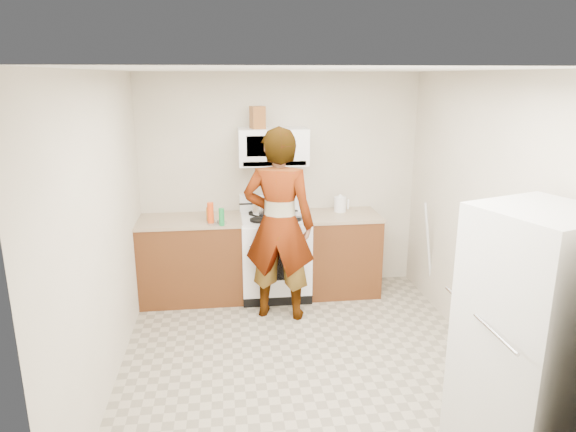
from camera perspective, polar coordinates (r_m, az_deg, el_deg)
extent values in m
plane|color=gray|center=(4.76, 1.69, -15.77)|extent=(3.60, 3.60, 0.00)
cube|color=beige|center=(5.97, -0.86, 3.69)|extent=(3.20, 0.02, 2.50)
cube|color=beige|center=(4.75, 21.12, -0.42)|extent=(0.02, 3.60, 2.50)
cube|color=#582E15|center=(5.88, -10.66, -4.89)|extent=(1.12, 0.62, 0.90)
cube|color=tan|center=(5.73, -10.89, -0.50)|extent=(1.14, 0.64, 0.03)
cube|color=#582E15|center=(6.01, 5.97, -4.23)|extent=(0.80, 0.62, 0.90)
cube|color=tan|center=(5.87, 6.09, 0.07)|extent=(0.82, 0.64, 0.03)
cube|color=white|center=(5.87, -1.46, -4.62)|extent=(0.76, 0.65, 0.90)
cube|color=white|center=(5.73, -1.49, -0.25)|extent=(0.76, 0.62, 0.03)
cube|color=white|center=(5.98, -1.77, 1.54)|extent=(0.76, 0.08, 0.20)
cube|color=white|center=(5.70, -1.68, 7.73)|extent=(0.76, 0.38, 0.40)
imported|color=tan|center=(5.20, -1.01, -1.00)|extent=(0.83, 0.66, 1.99)
cube|color=silver|center=(3.68, 25.30, -12.16)|extent=(0.89, 0.89, 1.70)
cylinder|color=white|center=(5.95, 5.80, 1.30)|extent=(0.16, 0.16, 0.17)
cube|color=brown|center=(5.62, -3.41, 10.88)|extent=(0.17, 0.17, 0.24)
cylinder|color=silver|center=(5.79, -2.81, 0.98)|extent=(0.30, 0.30, 0.13)
cube|color=white|center=(5.68, 0.68, 0.02)|extent=(0.26, 0.17, 0.05)
cylinder|color=#DE4210|center=(5.50, -8.60, 0.34)|extent=(0.07, 0.07, 0.23)
cylinder|color=orange|center=(5.62, -8.82, 0.23)|extent=(0.06, 0.06, 0.15)
cylinder|color=#167E37|center=(5.40, -7.39, -0.11)|extent=(0.07, 0.07, 0.19)
cylinder|color=silver|center=(5.51, -7.93, -0.77)|extent=(0.28, 0.28, 0.01)
cylinder|color=silver|center=(5.85, 15.39, -3.90)|extent=(0.24, 0.14, 1.15)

